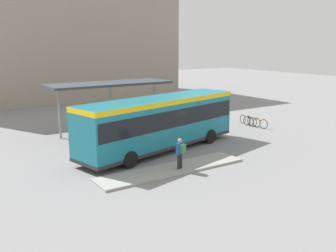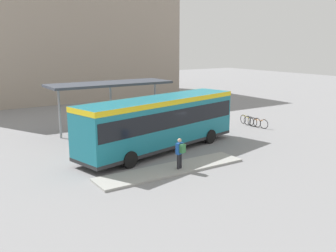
{
  "view_description": "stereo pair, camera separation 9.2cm",
  "coord_description": "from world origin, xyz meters",
  "views": [
    {
      "loc": [
        -12.04,
        -19.09,
        6.53
      ],
      "look_at": [
        0.57,
        0.0,
        1.5
      ],
      "focal_mm": 40.0,
      "sensor_mm": 36.0,
      "label": 1
    },
    {
      "loc": [
        -11.96,
        -19.15,
        6.53
      ],
      "look_at": [
        0.57,
        0.0,
        1.5
      ],
      "focal_mm": 40.0,
      "sensor_mm": 36.0,
      "label": 2
    }
  ],
  "objects": [
    {
      "name": "station_building",
      "position": [
        2.4,
        28.16,
        8.02
      ],
      "size": [
        27.51,
        14.07,
        16.04
      ],
      "color": "gray",
      "rests_on": "ground_plane"
    },
    {
      "name": "ground_plane",
      "position": [
        0.0,
        0.0,
        0.0
      ],
      "size": [
        120.0,
        120.0,
        0.0
      ],
      "primitive_type": "plane",
      "color": "gray"
    },
    {
      "name": "city_bus",
      "position": [
        0.01,
        0.0,
        1.94
      ],
      "size": [
        11.7,
        5.04,
        3.32
      ],
      "rotation": [
        0.0,
        0.0,
        0.23
      ],
      "color": "#197284",
      "rests_on": "ground_plane"
    },
    {
      "name": "station_shelter",
      "position": [
        -0.31,
        6.54,
        3.54
      ],
      "size": [
        9.21,
        3.1,
        3.72
      ],
      "color": "#383D47",
      "rests_on": "ground_plane"
    },
    {
      "name": "curb_island",
      "position": [
        -1.51,
        -3.54,
        0.06
      ],
      "size": [
        8.44,
        1.8,
        0.12
      ],
      "color": "#9E9E99",
      "rests_on": "ground_plane"
    },
    {
      "name": "bicycle_orange",
      "position": [
        9.98,
        1.22,
        0.39
      ],
      "size": [
        0.48,
        1.78,
        0.77
      ],
      "rotation": [
        0.0,
        0.0,
        -1.43
      ],
      "color": "black",
      "rests_on": "ground_plane"
    },
    {
      "name": "bicycle_black",
      "position": [
        9.95,
        1.89,
        0.38
      ],
      "size": [
        0.48,
        1.78,
        0.77
      ],
      "rotation": [
        0.0,
        0.0,
        -1.52
      ],
      "color": "black",
      "rests_on": "ground_plane"
    },
    {
      "name": "pedestrian_waiting",
      "position": [
        -1.2,
        -3.85,
        1.06
      ],
      "size": [
        0.45,
        0.49,
        1.64
      ],
      "rotation": [
        0.0,
        0.0,
        1.84
      ],
      "color": "#232328",
      "rests_on": "curb_island"
    },
    {
      "name": "bicycle_yellow",
      "position": [
        10.03,
        2.56,
        0.39
      ],
      "size": [
        0.48,
        1.78,
        0.77
      ],
      "rotation": [
        0.0,
        0.0,
        1.42
      ],
      "color": "black",
      "rests_on": "ground_plane"
    },
    {
      "name": "potted_planter_near_shelter",
      "position": [
        -2.22,
        3.91,
        0.67
      ],
      "size": [
        0.87,
        0.87,
        1.29
      ],
      "color": "slate",
      "rests_on": "ground_plane"
    }
  ]
}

